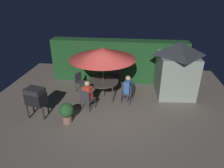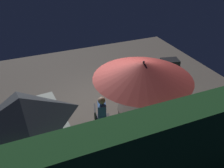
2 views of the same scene
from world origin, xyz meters
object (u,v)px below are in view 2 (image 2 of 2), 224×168
at_px(patio_table, 140,109).
at_px(chair_near_shed, 136,93).
at_px(person_in_blue, 102,111).
at_px(garden_shed, 30,143).
at_px(bbq_grill, 169,68).
at_px(potted_plant_by_shed, 137,79).
at_px(person_in_red, 137,88).
at_px(chair_far_side, 99,118).
at_px(chair_toward_house, 181,115).
at_px(patio_umbrella, 143,71).
at_px(chair_toward_hedge, 147,146).

xyz_separation_m(patio_table, chair_near_shed, (-0.49, -1.15, -0.22)).
bearing_deg(person_in_blue, garden_shed, 26.95).
xyz_separation_m(bbq_grill, potted_plant_by_shed, (1.25, -0.26, -0.40)).
relative_size(chair_near_shed, person_in_red, 0.71).
bearing_deg(person_in_blue, bbq_grill, -156.46).
height_order(chair_near_shed, chair_far_side, same).
relative_size(chair_far_side, potted_plant_by_shed, 1.14).
distance_m(chair_near_shed, chair_toward_house, 1.78).
distance_m(garden_shed, person_in_red, 4.15).
xyz_separation_m(patio_table, person_in_red, (-0.46, -1.07, 0.04)).
bearing_deg(patio_umbrella, person_in_blue, -16.87).
height_order(bbq_grill, potted_plant_by_shed, bbq_grill).
xyz_separation_m(bbq_grill, chair_near_shed, (1.79, 0.67, -0.33)).
bearing_deg(garden_shed, potted_plant_by_shed, -146.55).
height_order(chair_toward_house, person_in_blue, person_in_blue).
height_order(bbq_grill, chair_toward_house, bbq_grill).
relative_size(chair_far_side, chair_toward_house, 1.00).
xyz_separation_m(chair_near_shed, person_in_red, (0.03, 0.08, 0.26)).
bearing_deg(potted_plant_by_shed, patio_umbrella, 63.86).
bearing_deg(person_in_red, potted_plant_by_shed, -119.23).
bearing_deg(person_in_red, chair_near_shed, -113.07).
bearing_deg(patio_table, patio_umbrella, 0.00).
bearing_deg(chair_far_side, garden_shed, 28.41).
relative_size(patio_umbrella, person_in_red, 2.25).
height_order(chair_far_side, person_in_red, person_in_red).
relative_size(garden_shed, chair_near_shed, 2.77).
bearing_deg(patio_umbrella, chair_toward_house, 158.28).
bearing_deg(chair_toward_hedge, person_in_blue, -66.60).
bearing_deg(chair_toward_house, person_in_blue, -19.42).
xyz_separation_m(patio_table, bbq_grill, (-2.28, -1.82, 0.10)).
bearing_deg(chair_near_shed, chair_toward_house, 113.80).
relative_size(bbq_grill, person_in_blue, 0.95).
relative_size(patio_table, chair_toward_hedge, 1.54).
xyz_separation_m(chair_toward_house, potted_plant_by_shed, (0.19, -2.56, -0.07)).
height_order(patio_table, potted_plant_by_shed, patio_table).
distance_m(person_in_red, person_in_blue, 1.74).
xyz_separation_m(patio_table, patio_umbrella, (0.00, 0.00, 1.34)).
bearing_deg(patio_table, garden_shed, 12.84).
height_order(chair_far_side, chair_toward_house, same).
bearing_deg(garden_shed, chair_toward_house, -176.68).
bearing_deg(chair_toward_house, chair_near_shed, -66.20).
height_order(bbq_grill, chair_far_side, bbq_grill).
relative_size(patio_umbrella, person_in_blue, 2.25).
xyz_separation_m(chair_far_side, person_in_blue, (-0.08, 0.02, 0.26)).
bearing_deg(patio_table, chair_near_shed, -113.07).
bearing_deg(person_in_red, chair_toward_house, 115.87).
bearing_deg(potted_plant_by_shed, chair_near_shed, 60.28).
bearing_deg(patio_umbrella, bbq_grill, -141.34).
relative_size(chair_near_shed, chair_toward_house, 1.00).
xyz_separation_m(patio_table, potted_plant_by_shed, (-1.02, -2.08, -0.29)).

